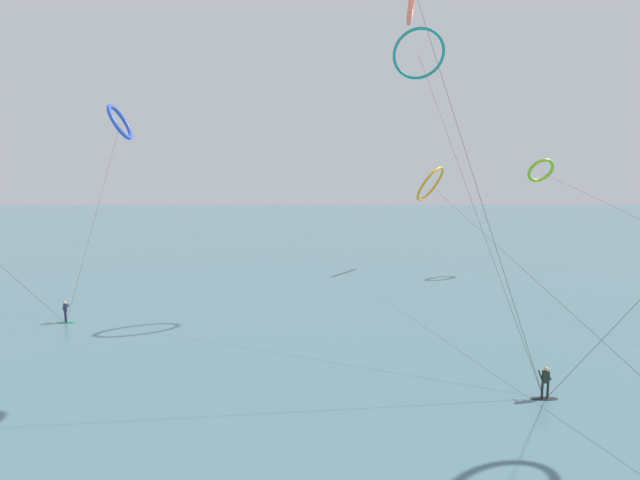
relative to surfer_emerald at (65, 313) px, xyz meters
name	(u,v)px	position (x,y,z in m)	size (l,w,h in m)	color
sea_water	(317,229)	(19.69, 70.21, -0.78)	(400.00, 200.00, 0.08)	#476B75
surfer_emerald	(65,313)	(0.00, 0.00, 0.00)	(1.40, 0.73, 1.70)	#199351
surfer_charcoal	(545,385)	(31.14, -13.45, 0.00)	(1.40, 0.58, 1.70)	black
kite_cobalt	(120,122)	(0.99, 10.12, 15.66)	(2.06, 11.98, 18.21)	#2647B7
kite_teal	(419,54)	(27.95, 4.44, 20.51)	(5.40, 19.28, 23.24)	teal
kite_lime	(542,171)	(45.75, 19.97, 11.30)	(4.66, 49.06, 13.61)	#8CC62D
kite_amber	(431,184)	(33.54, 22.91, 9.73)	(5.23, 55.60, 12.76)	orange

